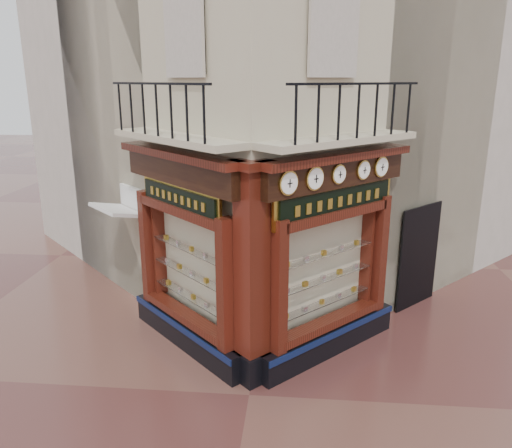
# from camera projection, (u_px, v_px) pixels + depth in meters

# --- Properties ---
(ground) EXTENTS (80.00, 80.00, 0.00)m
(ground) POSITION_uv_depth(u_px,v_px,m) (249.00, 395.00, 8.57)
(ground) COLOR #512925
(ground) RESTS_ON ground
(main_building) EXTENTS (11.31, 11.31, 12.00)m
(main_building) POSITION_uv_depth(u_px,v_px,m) (273.00, 48.00, 12.79)
(main_building) COLOR #BFB695
(main_building) RESTS_ON ground
(neighbour_left) EXTENTS (11.31, 11.31, 11.00)m
(neighbour_left) POSITION_uv_depth(u_px,v_px,m) (198.00, 70.00, 15.51)
(neighbour_left) COLOR beige
(neighbour_left) RESTS_ON ground
(neighbour_right) EXTENTS (11.31, 11.31, 11.00)m
(neighbour_right) POSITION_uv_depth(u_px,v_px,m) (359.00, 70.00, 15.08)
(neighbour_right) COLOR beige
(neighbour_right) RESTS_ON ground
(shopfront_left) EXTENTS (2.86, 2.86, 3.98)m
(shopfront_left) POSITION_uv_depth(u_px,v_px,m) (185.00, 254.00, 9.64)
(shopfront_left) COLOR black
(shopfront_left) RESTS_ON ground
(shopfront_right) EXTENTS (2.86, 2.86, 3.98)m
(shopfront_right) POSITION_uv_depth(u_px,v_px,m) (331.00, 258.00, 9.40)
(shopfront_right) COLOR black
(shopfront_right) RESTS_ON ground
(corner_pilaster) EXTENTS (0.85, 0.85, 3.98)m
(corner_pilaster) POSITION_uv_depth(u_px,v_px,m) (252.00, 279.00, 8.50)
(corner_pilaster) COLOR black
(corner_pilaster) RESTS_ON ground
(balcony) EXTENTS (5.94, 2.97, 1.03)m
(balcony) POSITION_uv_depth(u_px,v_px,m) (257.00, 138.00, 8.82)
(balcony) COLOR #BFB695
(balcony) RESTS_ON ground
(clock_a) EXTENTS (0.32, 0.32, 0.41)m
(clock_a) POSITION_uv_depth(u_px,v_px,m) (288.00, 183.00, 7.98)
(clock_a) COLOR #B4943C
(clock_a) RESTS_ON ground
(clock_b) EXTENTS (0.33, 0.33, 0.41)m
(clock_b) POSITION_uv_depth(u_px,v_px,m) (315.00, 178.00, 8.35)
(clock_b) COLOR #B4943C
(clock_b) RESTS_ON ground
(clock_c) EXTENTS (0.28, 0.28, 0.35)m
(clock_c) POSITION_uv_depth(u_px,v_px,m) (339.00, 174.00, 8.73)
(clock_c) COLOR #B4943C
(clock_c) RESTS_ON ground
(clock_d) EXTENTS (0.29, 0.29, 0.36)m
(clock_d) POSITION_uv_depth(u_px,v_px,m) (363.00, 170.00, 9.14)
(clock_d) COLOR #B4943C
(clock_d) RESTS_ON ground
(clock_e) EXTENTS (0.32, 0.32, 0.40)m
(clock_e) POSITION_uv_depth(u_px,v_px,m) (381.00, 167.00, 9.47)
(clock_e) COLOR #B4943C
(clock_e) RESTS_ON ground
(awning) EXTENTS (1.47, 1.47, 0.24)m
(awning) POSITION_uv_depth(u_px,v_px,m) (125.00, 309.00, 11.80)
(awning) COLOR silver
(awning) RESTS_ON ground
(signboard_left) EXTENTS (1.89, 1.89, 0.50)m
(signboard_left) POSITION_uv_depth(u_px,v_px,m) (179.00, 198.00, 9.28)
(signboard_left) COLOR gold
(signboard_left) RESTS_ON ground
(signboard_right) EXTENTS (2.24, 2.24, 0.60)m
(signboard_right) POSITION_uv_depth(u_px,v_px,m) (337.00, 201.00, 9.03)
(signboard_right) COLOR gold
(signboard_right) RESTS_ON ground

